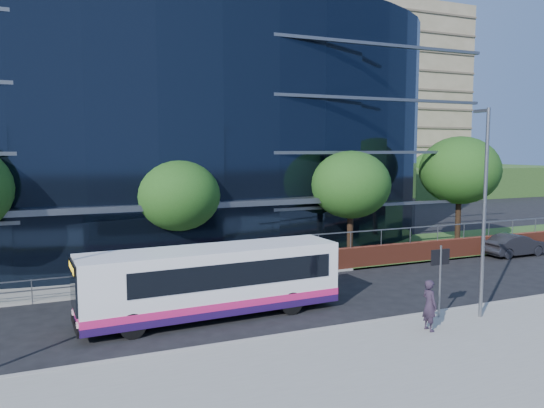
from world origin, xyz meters
name	(u,v)px	position (x,y,z in m)	size (l,w,h in m)	color
ground	(316,323)	(0.00, 0.00, 0.00)	(200.00, 200.00, 0.00)	black
pavement_near	(396,372)	(0.00, -5.00, 0.07)	(80.00, 8.00, 0.15)	gray
kerb	(329,329)	(0.00, -1.00, 0.08)	(80.00, 0.25, 0.16)	gray
yellow_line_outer	(326,330)	(0.00, -0.80, 0.01)	(80.00, 0.08, 0.01)	gold
yellow_line_inner	(324,328)	(0.00, -0.65, 0.01)	(80.00, 0.08, 0.01)	gold
far_forecourt	(117,274)	(-6.00, 11.00, 0.05)	(50.00, 8.00, 0.10)	gray
grass_verge	(531,237)	(24.00, 11.00, 0.06)	(36.00, 8.00, 0.12)	#2D511E
glass_office	(125,129)	(-4.00, 20.85, 8.00)	(44.00, 23.10, 16.00)	black
retaining_wall	(534,241)	(20.00, 7.30, 0.61)	(34.00, 0.40, 2.11)	maroon
guard_railings	(81,281)	(-8.00, 7.00, 0.82)	(24.00, 0.05, 1.10)	slate
apartment_block	(326,120)	(32.00, 57.21, 11.11)	(60.00, 42.00, 30.00)	#2D511E
street_sign	(440,266)	(4.50, -1.59, 2.15)	(0.85, 0.09, 2.80)	slate
tree_far_b	(179,196)	(-3.00, 9.50, 4.21)	(4.29, 4.29, 6.05)	black
tree_far_c	(351,185)	(7.00, 9.00, 4.54)	(4.62, 4.62, 6.51)	black
tree_far_d	(460,170)	(16.00, 10.00, 5.19)	(5.28, 5.28, 7.44)	black
tree_dist_e	(336,165)	(24.00, 40.00, 4.54)	(4.62, 4.62, 6.51)	black
tree_dist_f	(429,166)	(40.00, 42.00, 4.21)	(4.29, 4.29, 6.05)	black
streetlight_east	(484,207)	(6.00, -2.17, 4.44)	(0.15, 0.77, 8.00)	slate
city_bus	(215,280)	(-3.32, 2.28, 1.47)	(10.35, 2.82, 2.77)	white
parked_car	(515,245)	(17.35, 6.44, 0.68)	(1.45, 4.16, 1.37)	black
pedestrian	(429,305)	(3.14, -2.66, 1.07)	(0.67, 0.44, 1.85)	#291F2E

